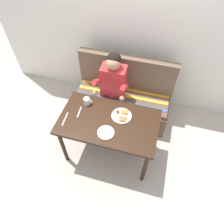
% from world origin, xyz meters
% --- Properties ---
extents(ground_plane, '(8.00, 8.00, 0.00)m').
position_xyz_m(ground_plane, '(0.00, 0.00, 0.00)').
color(ground_plane, '#B4AB9D').
extents(back_wall, '(4.40, 0.10, 2.60)m').
position_xyz_m(back_wall, '(0.00, 1.27, 1.30)').
color(back_wall, silver).
rests_on(back_wall, ground).
extents(table, '(1.20, 0.70, 0.73)m').
position_xyz_m(table, '(0.00, 0.00, 0.65)').
color(table, black).
rests_on(table, ground).
extents(couch, '(1.44, 0.56, 1.00)m').
position_xyz_m(couch, '(0.00, 0.76, 0.33)').
color(couch, brown).
rests_on(couch, ground).
extents(person, '(0.45, 0.61, 1.21)m').
position_xyz_m(person, '(-0.12, 0.59, 0.74)').
color(person, red).
rests_on(person, ground).
extents(plate_breakfast, '(0.25, 0.25, 0.05)m').
position_xyz_m(plate_breakfast, '(0.14, 0.11, 0.74)').
color(plate_breakfast, white).
rests_on(plate_breakfast, table).
extents(plate_eggs, '(0.20, 0.20, 0.04)m').
position_xyz_m(plate_eggs, '(0.02, -0.18, 0.74)').
color(plate_eggs, white).
rests_on(plate_eggs, table).
extents(coffee_mug, '(0.12, 0.08, 0.09)m').
position_xyz_m(coffee_mug, '(-0.34, 0.19, 0.78)').
color(coffee_mug, white).
rests_on(coffee_mug, table).
extents(fork, '(0.03, 0.17, 0.00)m').
position_xyz_m(fork, '(-0.39, 0.03, 0.73)').
color(fork, silver).
rests_on(fork, table).
extents(knife, '(0.03, 0.20, 0.00)m').
position_xyz_m(knife, '(-0.51, -0.12, 0.73)').
color(knife, silver).
rests_on(knife, table).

